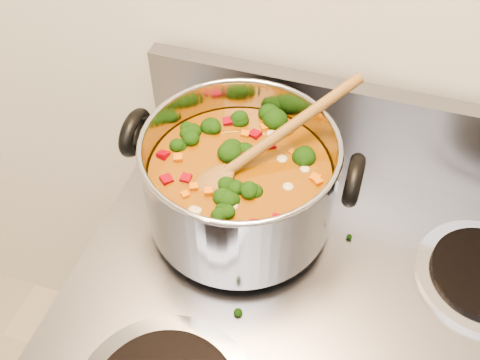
% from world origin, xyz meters
% --- Properties ---
extents(stockpot, '(0.32, 0.27, 0.16)m').
position_xyz_m(stockpot, '(-0.16, 1.30, 1.01)').
color(stockpot, '#AAAAB2').
rests_on(stockpot, electric_range).
extents(wooden_spoon, '(0.21, 0.23, 0.10)m').
position_xyz_m(wooden_spoon, '(-0.15, 1.32, 1.05)').
color(wooden_spoon, brown).
rests_on(wooden_spoon, stockpot).
extents(cooktop_crumbs, '(0.29, 0.32, 0.01)m').
position_xyz_m(cooktop_crumbs, '(-0.20, 1.33, 0.92)').
color(cooktop_crumbs, black).
rests_on(cooktop_crumbs, electric_range).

